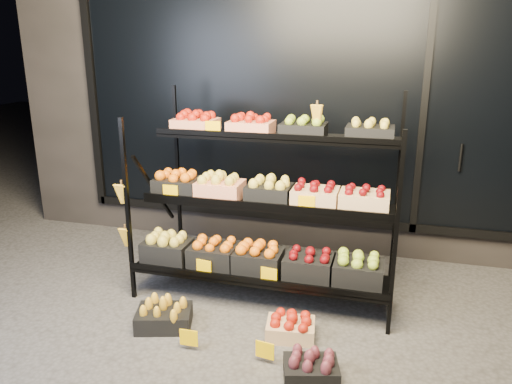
% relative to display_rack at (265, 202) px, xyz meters
% --- Properties ---
extents(ground, '(24.00, 24.00, 0.00)m').
position_rel_display_rack_xyz_m(ground, '(0.01, -0.60, -0.79)').
color(ground, '#514F4C').
rests_on(ground, ground).
extents(building, '(6.00, 2.08, 3.50)m').
position_rel_display_rack_xyz_m(building, '(0.01, 1.99, 0.96)').
color(building, '#2D2826').
rests_on(building, ground).
extents(display_rack, '(2.18, 1.02, 1.68)m').
position_rel_display_rack_xyz_m(display_rack, '(0.00, 0.00, 0.00)').
color(display_rack, black).
rests_on(display_rack, ground).
extents(tag_floor_a, '(0.13, 0.01, 0.12)m').
position_rel_display_rack_xyz_m(tag_floor_a, '(-0.28, -1.00, -0.73)').
color(tag_floor_a, '#FCC000').
rests_on(tag_floor_a, ground).
extents(tag_floor_b, '(0.13, 0.01, 0.12)m').
position_rel_display_rack_xyz_m(tag_floor_b, '(0.26, -1.00, -0.73)').
color(tag_floor_b, '#FCC000').
rests_on(tag_floor_b, ground).
extents(floor_crate_midleft, '(0.46, 0.39, 0.20)m').
position_rel_display_rack_xyz_m(floor_crate_midleft, '(-0.58, -0.76, -0.69)').
color(floor_crate_midleft, black).
rests_on(floor_crate_midleft, ground).
extents(floor_crate_midright, '(0.37, 0.30, 0.18)m').
position_rel_display_rack_xyz_m(floor_crate_midright, '(0.36, -0.65, -0.70)').
color(floor_crate_midright, tan).
rests_on(floor_crate_midright, ground).
extents(floor_crate_right, '(0.39, 0.33, 0.18)m').
position_rel_display_rack_xyz_m(floor_crate_right, '(0.58, -1.08, -0.70)').
color(floor_crate_right, black).
rests_on(floor_crate_right, ground).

